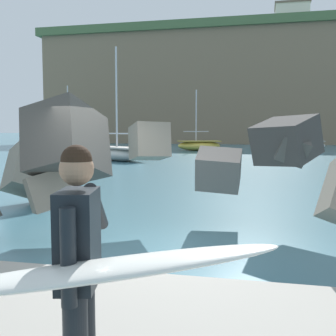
% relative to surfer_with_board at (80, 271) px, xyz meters
% --- Properties ---
extents(ground_plane, '(400.00, 400.00, 0.00)m').
position_rel_surfer_with_board_xyz_m(ground_plane, '(-1.33, 4.76, -1.28)').
color(ground_plane, '#42707F').
extents(breakwater_jetty, '(29.17, 6.53, 2.99)m').
position_rel_surfer_with_board_xyz_m(breakwater_jetty, '(-4.18, 6.26, 0.14)').
color(breakwater_jetty, '#3D3A38').
rests_on(breakwater_jetty, ground).
extents(surfer_with_board, '(2.12, 1.34, 1.78)m').
position_rel_surfer_with_board_xyz_m(surfer_with_board, '(0.00, 0.00, 0.00)').
color(surfer_with_board, black).
rests_on(surfer_with_board, walkway_path).
extents(boat_near_centre, '(5.85, 2.81, 2.05)m').
position_rel_surfer_with_board_xyz_m(boat_near_centre, '(3.90, 41.38, -0.61)').
color(boat_near_centre, white).
rests_on(boat_near_centre, ground).
extents(boat_near_right, '(2.01, 6.45, 2.32)m').
position_rel_surfer_with_board_xyz_m(boat_near_right, '(-17.07, 30.85, -0.52)').
color(boat_near_right, '#1E6656').
rests_on(boat_near_right, ground).
extents(boat_mid_left, '(4.77, 3.83, 5.91)m').
position_rel_surfer_with_board_xyz_m(boat_mid_left, '(-5.40, 38.97, -0.73)').
color(boat_mid_left, '#EAC64C').
rests_on(boat_mid_left, ground).
extents(boat_mid_centre, '(4.63, 3.80, 7.48)m').
position_rel_surfer_with_board_xyz_m(boat_mid_centre, '(-8.41, 24.43, -0.74)').
color(boat_mid_centre, beige).
rests_on(boat_mid_centre, ground).
extents(boat_mid_right, '(5.37, 6.17, 6.45)m').
position_rel_surfer_with_board_xyz_m(boat_mid_right, '(-18.78, 37.81, -0.69)').
color(boat_mid_right, white).
rests_on(boat_mid_right, ground).
extents(headland_bluff, '(84.32, 44.92, 17.24)m').
position_rel_surfer_with_board_xyz_m(headland_bluff, '(9.03, 79.29, 7.36)').
color(headland_bluff, '#847056').
rests_on(headland_bluff, ground).
extents(station_building_west, '(5.34, 5.41, 4.36)m').
position_rel_surfer_with_board_xyz_m(station_building_west, '(4.48, 69.35, 18.15)').
color(station_building_west, silver).
rests_on(station_building_west, headland_bluff).
extents(station_building_central, '(7.53, 8.34, 3.97)m').
position_rel_surfer_with_board_xyz_m(station_building_central, '(-4.41, 84.55, 17.96)').
color(station_building_central, beige).
rests_on(station_building_central, headland_bluff).
extents(station_building_east, '(5.33, 6.73, 4.09)m').
position_rel_surfer_with_board_xyz_m(station_building_east, '(13.27, 85.50, 18.02)').
color(station_building_east, beige).
rests_on(station_building_east, headland_bluff).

